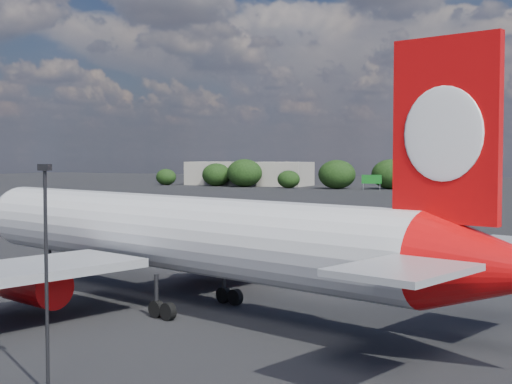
% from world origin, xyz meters
% --- Properties ---
extents(ground, '(500.00, 500.00, 0.00)m').
position_xyz_m(ground, '(0.00, 60.00, 0.00)').
color(ground, black).
rests_on(ground, ground).
extents(qantas_airliner, '(48.66, 46.73, 16.27)m').
position_xyz_m(qantas_airliner, '(11.49, 10.95, 4.95)').
color(qantas_airliner, silver).
rests_on(qantas_airliner, ground).
extents(apron_lamp_post, '(0.55, 0.30, 10.06)m').
position_xyz_m(apron_lamp_post, '(14.19, -6.57, 5.67)').
color(apron_lamp_post, black).
rests_on(apron_lamp_post, ground).
extents(terminal_building, '(42.00, 16.00, 8.00)m').
position_xyz_m(terminal_building, '(-65.00, 192.00, 4.00)').
color(terminal_building, gray).
rests_on(terminal_building, ground).
extents(highway_sign, '(6.00, 0.30, 4.50)m').
position_xyz_m(highway_sign, '(-18.00, 176.00, 3.13)').
color(highway_sign, '#166F1E').
rests_on(highway_sign, ground).
extents(billboard_yellow, '(5.00, 0.30, 5.50)m').
position_xyz_m(billboard_yellow, '(12.00, 182.00, 3.87)').
color(billboard_yellow, yellow).
rests_on(billboard_yellow, ground).
extents(horizon_treeline, '(206.85, 15.47, 9.09)m').
position_xyz_m(horizon_treeline, '(11.69, 180.43, 4.04)').
color(horizon_treeline, black).
rests_on(horizon_treeline, ground).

